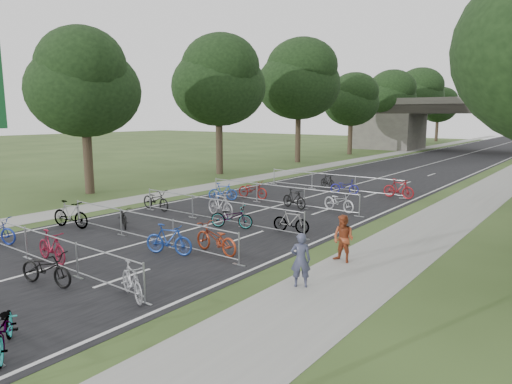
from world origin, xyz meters
TOP-DOWN VIEW (x-y plane):
  - road at (0.00, 50.00)m, footprint 11.00×140.00m
  - sidewalk_left at (-7.50, 50.00)m, footprint 2.00×140.00m
  - lane_markings at (0.00, 50.00)m, footprint 0.12×140.00m
  - overpass_bridge at (0.00, 65.00)m, footprint 31.00×8.00m
  - tree_left_0 at (-11.39, 15.93)m, footprint 6.72×6.72m
  - tree_left_1 at (-11.39, 27.93)m, footprint 7.56×7.56m
  - tree_left_2 at (-11.39, 39.93)m, footprint 8.40×8.40m
  - tree_left_3 at (-11.39, 51.93)m, footprint 6.72×6.72m
  - tree_left_4 at (-11.39, 63.93)m, footprint 7.56×7.56m
  - tree_left_5 at (-11.39, 75.93)m, footprint 8.40×8.40m
  - tree_left_6 at (-11.39, 87.93)m, footprint 6.72×6.72m
  - barrier_row_2 at (0.00, 7.20)m, footprint 9.70×0.08m
  - barrier_row_3 at (0.00, 11.00)m, footprint 9.70×0.08m
  - barrier_row_4 at (0.00, 15.00)m, footprint 9.70×0.08m
  - barrier_row_5 at (0.00, 20.00)m, footprint 9.70×0.08m
  - barrier_row_6 at (0.00, 26.00)m, footprint 9.70×0.08m
  - bike_7 at (4.30, 3.90)m, footprint 1.91×1.52m
  - bike_9 at (-0.47, 7.51)m, footprint 1.79×0.59m
  - bike_10 at (1.37, 6.34)m, footprint 1.97×1.07m
  - bike_11 at (4.12, 7.19)m, footprint 1.70×1.00m
  - bike_12 at (-4.30, 10.45)m, footprint 2.02×0.96m
  - bike_13 at (-2.64, 11.92)m, footprint 1.81×1.37m
  - bike_14 at (1.95, 10.40)m, footprint 1.86×1.04m
  - bike_15 at (3.15, 11.48)m, footprint 2.09×0.91m
  - bike_16 at (-4.30, 15.14)m, footprint 2.03×0.80m
  - bike_17 at (-0.63, 15.95)m, footprint 2.10×1.03m
  - bike_18 at (1.23, 14.60)m, footprint 1.98×1.30m
  - bike_19 at (3.68, 15.48)m, footprint 1.67×0.66m
  - bike_20 at (-3.37, 19.22)m, footprint 1.66×1.27m
  - bike_21 at (-2.40, 20.74)m, footprint 2.01×0.80m
  - bike_22 at (1.07, 19.77)m, footprint 1.73×0.85m
  - bike_23 at (3.27, 20.48)m, footprint 2.08×1.20m
  - bike_25 at (-0.69, 26.57)m, footprint 1.64×1.18m
  - bike_26 at (1.11, 25.43)m, footprint 1.83×1.04m
  - bike_27 at (4.30, 25.95)m, footprint 1.90×0.66m
  - pedestrian_a at (7.15, 10.62)m, footprint 0.68×0.63m
  - pedestrian_b at (7.10, 13.34)m, footprint 0.85×0.71m

SIDE VIEW (x-z plane):
  - lane_markings at x=0.00m, z-range 0.00..0.00m
  - road at x=0.00m, z-range 0.00..0.01m
  - sidewalk_left at x=-7.50m, z-range 0.00..0.01m
  - bike_26 at x=1.11m, z-range 0.00..0.91m
  - bike_13 at x=-2.64m, z-range 0.00..0.91m
  - bike_25 at x=-0.69m, z-range 0.00..0.97m
  - bike_7 at x=4.30m, z-range 0.00..0.97m
  - bike_19 at x=3.68m, z-range 0.00..0.97m
  - bike_10 at x=1.37m, z-range 0.00..0.98m
  - bike_18 at x=1.23m, z-range 0.00..0.98m
  - bike_11 at x=4.12m, z-range 0.00..0.99m
  - bike_20 at x=-3.37m, z-range 0.00..1.00m
  - bike_22 at x=1.07m, z-range 0.00..1.00m
  - bike_23 at x=3.27m, z-range 0.00..1.03m
  - bike_21 at x=-2.40m, z-range 0.00..1.04m
  - bike_16 at x=-4.30m, z-range 0.00..1.05m
  - bike_9 at x=-0.47m, z-range 0.00..1.06m
  - bike_15 at x=3.15m, z-range 0.00..1.06m
  - bike_14 at x=1.95m, z-range 0.00..1.07m
  - barrier_row_2 at x=0.00m, z-range 0.00..1.10m
  - barrier_row_3 at x=0.00m, z-range 0.00..1.10m
  - barrier_row_4 at x=0.00m, z-range 0.00..1.10m
  - barrier_row_5 at x=0.00m, z-range 0.00..1.10m
  - barrier_row_6 at x=0.00m, z-range 0.00..1.10m
  - bike_27 at x=4.30m, z-range 0.00..1.12m
  - bike_12 at x=-4.30m, z-range 0.00..1.17m
  - bike_17 at x=-0.63m, z-range 0.00..1.22m
  - pedestrian_a at x=7.15m, z-range 0.00..1.56m
  - pedestrian_b at x=7.10m, z-range 0.00..1.57m
  - overpass_bridge at x=0.00m, z-range 0.01..7.06m
  - tree_left_0 at x=-11.39m, z-range 1.36..11.61m
  - tree_left_3 at x=-11.39m, z-range 1.36..11.61m
  - tree_left_6 at x=-11.39m, z-range 1.36..11.61m
  - tree_left_1 at x=-11.39m, z-range 1.54..13.07m
  - tree_left_4 at x=-11.39m, z-range 1.54..13.07m
  - tree_left_2 at x=-11.39m, z-range 1.71..14.52m
  - tree_left_5 at x=-11.39m, z-range 1.71..14.52m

